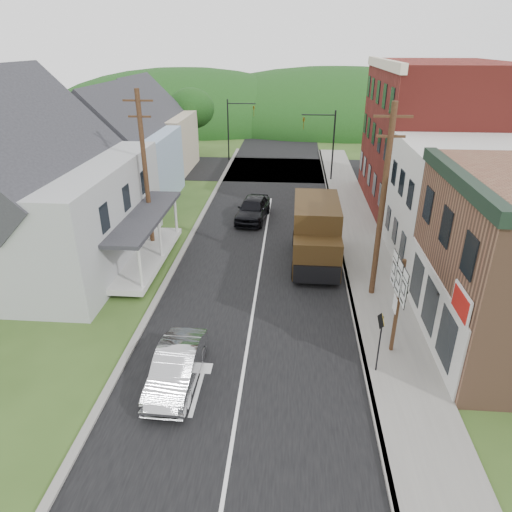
% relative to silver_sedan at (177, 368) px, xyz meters
% --- Properties ---
extents(ground, '(120.00, 120.00, 0.00)m').
position_rel_silver_sedan_xyz_m(ground, '(2.30, 3.44, -0.69)').
color(ground, '#2D4719').
rests_on(ground, ground).
extents(road, '(9.00, 90.00, 0.02)m').
position_rel_silver_sedan_xyz_m(road, '(2.30, 13.44, -0.69)').
color(road, black).
rests_on(road, ground).
extents(cross_road, '(60.00, 9.00, 0.02)m').
position_rel_silver_sedan_xyz_m(cross_road, '(2.30, 30.44, -0.69)').
color(cross_road, black).
rests_on(cross_road, ground).
extents(sidewalk_right, '(2.80, 55.00, 0.15)m').
position_rel_silver_sedan_xyz_m(sidewalk_right, '(8.20, 11.44, -0.61)').
color(sidewalk_right, slate).
rests_on(sidewalk_right, ground).
extents(curb_right, '(0.20, 55.00, 0.15)m').
position_rel_silver_sedan_xyz_m(curb_right, '(6.85, 11.44, -0.61)').
color(curb_right, slate).
rests_on(curb_right, ground).
extents(curb_left, '(0.30, 55.00, 0.12)m').
position_rel_silver_sedan_xyz_m(curb_left, '(-2.35, 11.44, -0.63)').
color(curb_left, slate).
rests_on(curb_left, ground).
extents(storefront_white, '(8.00, 7.00, 6.50)m').
position_rel_silver_sedan_xyz_m(storefront_white, '(13.60, 10.94, 2.56)').
color(storefront_white, silver).
rests_on(storefront_white, ground).
extents(storefront_red, '(8.00, 12.00, 10.00)m').
position_rel_silver_sedan_xyz_m(storefront_red, '(13.60, 20.44, 4.31)').
color(storefront_red, maroon).
rests_on(storefront_red, ground).
extents(house_gray, '(10.20, 12.24, 8.35)m').
position_rel_silver_sedan_xyz_m(house_gray, '(-9.70, 9.44, 3.55)').
color(house_gray, '#A7AAAD').
rests_on(house_gray, ground).
extents(house_blue, '(7.14, 8.16, 7.28)m').
position_rel_silver_sedan_xyz_m(house_blue, '(-8.70, 20.44, 3.01)').
color(house_blue, '#8BA2BD').
rests_on(house_blue, ground).
extents(house_cream, '(7.14, 8.16, 7.28)m').
position_rel_silver_sedan_xyz_m(house_cream, '(-9.20, 29.44, 3.01)').
color(house_cream, '#B9AA8F').
rests_on(house_cream, ground).
extents(utility_pole_right, '(1.60, 0.26, 9.00)m').
position_rel_silver_sedan_xyz_m(utility_pole_right, '(7.90, 6.94, 3.97)').
color(utility_pole_right, '#472D19').
rests_on(utility_pole_right, ground).
extents(utility_pole_left, '(1.60, 0.26, 9.00)m').
position_rel_silver_sedan_xyz_m(utility_pole_left, '(-4.20, 11.44, 3.97)').
color(utility_pole_left, '#472D19').
rests_on(utility_pole_left, ground).
extents(traffic_signal_right, '(2.87, 0.20, 6.00)m').
position_rel_silver_sedan_xyz_m(traffic_signal_right, '(6.60, 26.94, 3.07)').
color(traffic_signal_right, black).
rests_on(traffic_signal_right, ground).
extents(traffic_signal_left, '(2.87, 0.20, 6.00)m').
position_rel_silver_sedan_xyz_m(traffic_signal_left, '(-2.01, 33.94, 3.07)').
color(traffic_signal_left, black).
rests_on(traffic_signal_left, ground).
extents(tree_left_b, '(4.80, 4.80, 6.94)m').
position_rel_silver_sedan_xyz_m(tree_left_b, '(-14.70, 15.44, 4.20)').
color(tree_left_b, '#382616').
rests_on(tree_left_b, ground).
extents(tree_left_c, '(5.80, 5.80, 8.41)m').
position_rel_silver_sedan_xyz_m(tree_left_c, '(-16.70, 23.44, 5.25)').
color(tree_left_c, '#382616').
rests_on(tree_left_c, ground).
extents(tree_left_d, '(4.80, 4.80, 6.94)m').
position_rel_silver_sedan_xyz_m(tree_left_d, '(-6.70, 35.44, 4.20)').
color(tree_left_d, '#382616').
rests_on(tree_left_d, ground).
extents(forested_ridge, '(90.00, 30.00, 16.00)m').
position_rel_silver_sedan_xyz_m(forested_ridge, '(2.30, 58.44, -0.69)').
color(forested_ridge, black).
rests_on(forested_ridge, ground).
extents(silver_sedan, '(1.52, 4.18, 1.37)m').
position_rel_silver_sedan_xyz_m(silver_sedan, '(0.00, 0.00, 0.00)').
color(silver_sedan, '#9D9EA2').
rests_on(silver_sedan, ground).
extents(dark_sedan, '(2.40, 4.83, 1.58)m').
position_rel_silver_sedan_xyz_m(dark_sedan, '(1.28, 16.78, 0.11)').
color(dark_sedan, black).
rests_on(dark_sedan, ground).
extents(delivery_van, '(2.55, 6.05, 3.37)m').
position_rel_silver_sedan_xyz_m(delivery_van, '(5.27, 10.41, 1.02)').
color(delivery_van, '#32210E').
rests_on(delivery_van, ground).
extents(route_sign_cluster, '(0.21, 2.26, 3.95)m').
position_rel_silver_sedan_xyz_m(route_sign_cluster, '(7.93, 2.41, 2.02)').
color(route_sign_cluster, '#472D19').
rests_on(route_sign_cluster, sidewalk_right).
extents(warning_sign, '(0.16, 0.68, 2.49)m').
position_rel_silver_sedan_xyz_m(warning_sign, '(7.18, 1.11, 1.06)').
color(warning_sign, black).
rests_on(warning_sign, sidewalk_right).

